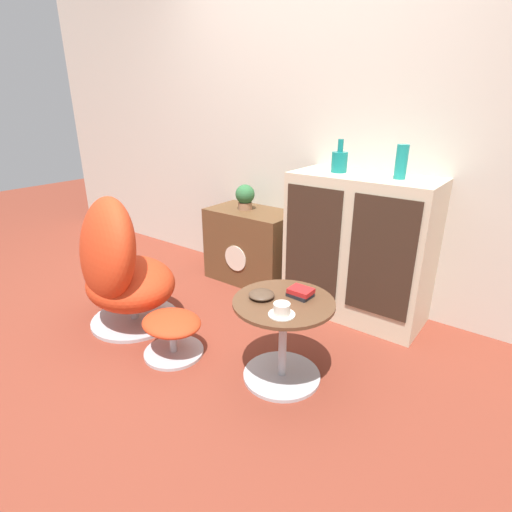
{
  "coord_description": "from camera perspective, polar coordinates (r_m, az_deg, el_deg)",
  "views": [
    {
      "loc": [
        1.58,
        -1.3,
        1.44
      ],
      "look_at": [
        0.2,
        0.53,
        0.55
      ],
      "focal_mm": 28.0,
      "sensor_mm": 36.0,
      "label": 1
    }
  ],
  "objects": [
    {
      "name": "coffee_table",
      "position": [
        2.18,
        3.85,
        -11.15
      ],
      "size": [
        0.53,
        0.53,
        0.48
      ],
      "color": "#B7B7BC",
      "rests_on": "ground_plane"
    },
    {
      "name": "vase_leftmost",
      "position": [
        2.78,
        11.84,
        13.14
      ],
      "size": [
        0.11,
        0.11,
        0.21
      ],
      "color": "#147A75",
      "rests_on": "sideboard"
    },
    {
      "name": "vase_inner_left",
      "position": [
        2.63,
        20.05,
        12.52
      ],
      "size": [
        0.07,
        0.07,
        0.21
      ],
      "color": "teal",
      "rests_on": "sideboard"
    },
    {
      "name": "bowl",
      "position": [
        2.1,
        0.8,
        -5.54
      ],
      "size": [
        0.14,
        0.14,
        0.04
      ],
      "color": "#4C3828",
      "rests_on": "coffee_table"
    },
    {
      "name": "potted_plant",
      "position": [
        3.29,
        -1.57,
        8.55
      ],
      "size": [
        0.16,
        0.16,
        0.2
      ],
      "color": "#996B4C",
      "rests_on": "tv_console"
    },
    {
      "name": "ottoman",
      "position": [
        2.47,
        -11.91,
        -10.14
      ],
      "size": [
        0.38,
        0.36,
        0.26
      ],
      "color": "#B7B7BC",
      "rests_on": "ground_plane"
    },
    {
      "name": "ground_plane",
      "position": [
        2.5,
        -11.35,
        -14.41
      ],
      "size": [
        12.0,
        12.0,
        0.0
      ],
      "primitive_type": "plane",
      "color": "brown"
    },
    {
      "name": "tv_console",
      "position": [
        3.36,
        -0.66,
        1.49
      ],
      "size": [
        0.72,
        0.43,
        0.61
      ],
      "color": "brown",
      "rests_on": "ground_plane"
    },
    {
      "name": "teacup",
      "position": [
        1.94,
        3.7,
        -7.75
      ],
      "size": [
        0.13,
        0.13,
        0.06
      ],
      "color": "silver",
      "rests_on": "coffee_table"
    },
    {
      "name": "sideboard",
      "position": [
        2.84,
        14.38,
        1.15
      ],
      "size": [
        0.96,
        0.45,
        1.0
      ],
      "color": "beige",
      "rests_on": "ground_plane"
    },
    {
      "name": "wall_back",
      "position": [
        3.17,
        7.53,
        18.5
      ],
      "size": [
        6.4,
        0.06,
        2.6
      ],
      "color": "beige",
      "rests_on": "ground_plane"
    },
    {
      "name": "book_stack",
      "position": [
        2.13,
        6.39,
        -5.2
      ],
      "size": [
        0.13,
        0.1,
        0.05
      ],
      "color": "black",
      "rests_on": "coffee_table"
    },
    {
      "name": "egg_chair",
      "position": [
        2.78,
        -18.92,
        -1.66
      ],
      "size": [
        0.83,
        0.79,
        0.92
      ],
      "color": "#B7B7BC",
      "rests_on": "ground_plane"
    }
  ]
}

